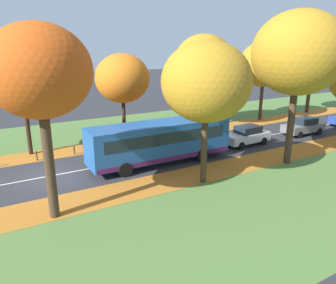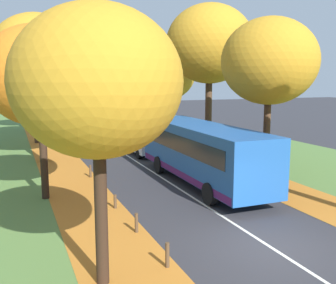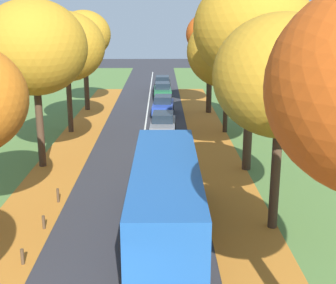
# 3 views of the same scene
# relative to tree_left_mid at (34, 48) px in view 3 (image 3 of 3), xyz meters

# --- Properties ---
(grass_verge_left) EXTENTS (12.00, 90.00, 0.01)m
(grass_verge_left) POSITION_rel_tree_left_mid_xyz_m (-3.66, 3.64, -6.65)
(grass_verge_left) COLOR #517538
(grass_verge_left) RESTS_ON ground
(leaf_litter_left) EXTENTS (2.80, 60.00, 0.00)m
(leaf_litter_left) POSITION_rel_tree_left_mid_xyz_m (0.94, -2.36, -6.64)
(leaf_litter_left) COLOR #B26B23
(leaf_litter_left) RESTS_ON grass_verge_left
(grass_verge_right) EXTENTS (12.00, 90.00, 0.01)m
(grass_verge_right) POSITION_rel_tree_left_mid_xyz_m (14.74, 3.64, -6.65)
(grass_verge_right) COLOR #517538
(grass_verge_right) RESTS_ON ground
(leaf_litter_right) EXTENTS (2.80, 60.00, 0.00)m
(leaf_litter_right) POSITION_rel_tree_left_mid_xyz_m (10.14, -2.36, -6.64)
(leaf_litter_right) COLOR #B26B23
(leaf_litter_right) RESTS_ON grass_verge_right
(road_centre_line) EXTENTS (0.12, 80.00, 0.01)m
(road_centre_line) POSITION_rel_tree_left_mid_xyz_m (5.54, 3.64, -6.65)
(road_centre_line) COLOR silver
(road_centre_line) RESTS_ON ground
(tree_left_mid) EXTENTS (5.70, 5.70, 9.24)m
(tree_left_mid) POSITION_rel_tree_left_mid_xyz_m (0.00, 0.00, 0.00)
(tree_left_mid) COLOR #422D1E
(tree_left_mid) RESTS_ON ground
(tree_left_far) EXTENTS (5.42, 5.42, 8.60)m
(tree_left_far) POSITION_rel_tree_left_mid_xyz_m (0.14, 7.96, -0.51)
(tree_left_far) COLOR #422D1E
(tree_left_far) RESTS_ON ground
(tree_left_distant) EXTENTS (4.61, 4.61, 8.70)m
(tree_left_distant) POSITION_rel_tree_left_mid_xyz_m (0.12, 16.07, -0.07)
(tree_left_distant) COLOR #422D1E
(tree_left_distant) RESTS_ON ground
(tree_right_near) EXTENTS (5.21, 5.21, 8.53)m
(tree_right_near) POSITION_rel_tree_left_mid_xyz_m (11.31, -8.04, -0.48)
(tree_right_near) COLOR #422D1E
(tree_right_near) RESTS_ON ground
(tree_right_mid) EXTENTS (6.17, 6.17, 10.46)m
(tree_right_mid) POSITION_rel_tree_left_mid_xyz_m (11.53, -0.75, 1.01)
(tree_right_mid) COLOR #422D1E
(tree_right_mid) RESTS_ON ground
(tree_right_far) EXTENTS (5.71, 5.71, 8.40)m
(tree_right_far) POSITION_rel_tree_left_mid_xyz_m (11.44, 7.71, -0.83)
(tree_right_far) COLOR #382619
(tree_right_far) RESTS_ON ground
(tree_right_distant) EXTENTS (4.10, 4.10, 8.56)m
(tree_right_distant) POSITION_rel_tree_left_mid_xyz_m (10.93, 14.68, -0.01)
(tree_right_distant) COLOR #382619
(tree_right_distant) RESTS_ON ground
(bollard_fourth) EXTENTS (0.12, 0.12, 0.59)m
(bollard_fourth) POSITION_rel_tree_left_mid_xyz_m (1.94, -10.86, -6.36)
(bollard_fourth) COLOR #4C3823
(bollard_fourth) RESTS_ON ground
(bollard_fifth) EXTENTS (0.12, 0.12, 0.58)m
(bollard_fifth) POSITION_rel_tree_left_mid_xyz_m (2.01, -8.10, -6.36)
(bollard_fifth) COLOR #4C3823
(bollard_fifth) RESTS_ON ground
(bollard_sixth) EXTENTS (0.12, 0.12, 0.68)m
(bollard_sixth) POSITION_rel_tree_left_mid_xyz_m (2.01, -5.34, -6.31)
(bollard_sixth) COLOR #4C3823
(bollard_sixth) RESTS_ON ground
(bus) EXTENTS (2.73, 10.42, 2.98)m
(bus) POSITION_rel_tree_left_mid_xyz_m (6.95, -8.70, -4.95)
(bus) COLOR #1E5199
(bus) RESTS_ON ground
(car_white_lead) EXTENTS (1.88, 4.25, 1.62)m
(car_white_lead) POSITION_rel_tree_left_mid_xyz_m (6.69, -0.18, -5.84)
(car_white_lead) COLOR silver
(car_white_lead) RESTS_ON ground
(car_grey_following) EXTENTS (1.91, 4.26, 1.62)m
(car_grey_following) POSITION_rel_tree_left_mid_xyz_m (6.90, 6.81, -5.84)
(car_grey_following) COLOR slate
(car_grey_following) RESTS_ON ground
(car_blue_third_in_line) EXTENTS (1.93, 4.27, 1.62)m
(car_blue_third_in_line) POSITION_rel_tree_left_mid_xyz_m (6.94, 13.86, -5.84)
(car_blue_third_in_line) COLOR #233D9E
(car_blue_third_in_line) RESTS_ON ground
(car_green_fourth_in_line) EXTENTS (1.87, 4.24, 1.62)m
(car_green_fourth_in_line) POSITION_rel_tree_left_mid_xyz_m (6.91, 21.60, -5.84)
(car_green_fourth_in_line) COLOR #1E6038
(car_green_fourth_in_line) RESTS_ON ground
(car_black_trailing) EXTENTS (1.89, 4.25, 1.62)m
(car_black_trailing) POSITION_rel_tree_left_mid_xyz_m (6.91, 26.55, -5.84)
(car_black_trailing) COLOR black
(car_black_trailing) RESTS_ON ground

